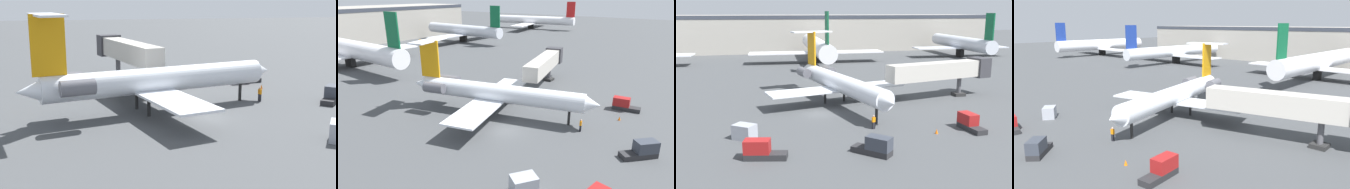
# 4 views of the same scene
# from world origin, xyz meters

# --- Properties ---
(ground_plane) EXTENTS (400.00, 400.00, 0.10)m
(ground_plane) POSITION_xyz_m (0.00, 0.00, -0.05)
(ground_plane) COLOR #424447
(regional_jet) EXTENTS (21.47, 28.56, 10.32)m
(regional_jet) POSITION_xyz_m (3.74, 4.89, 3.42)
(regional_jet) COLOR silver
(regional_jet) RESTS_ON ground_plane
(jet_bridge) EXTENTS (18.88, 7.03, 6.09)m
(jet_bridge) POSITION_xyz_m (21.45, 5.26, 4.41)
(jet_bridge) COLOR #B7B2A8
(jet_bridge) RESTS_ON ground_plane
(ground_crew_marshaller) EXTENTS (0.45, 0.34, 1.69)m
(ground_crew_marshaller) POSITION_xyz_m (5.36, -8.16, 0.86)
(ground_crew_marshaller) COLOR black
(ground_crew_marshaller) RESTS_ON ground_plane
(baggage_tug_lead) EXTENTS (1.77, 4.11, 1.90)m
(baggage_tug_lead) POSITION_xyz_m (16.33, -10.82, 0.84)
(baggage_tug_lead) COLOR #262628
(baggage_tug_lead) RESTS_ON ground_plane
(baggage_tug_trailing) EXTENTS (4.20, 2.18, 1.90)m
(baggage_tug_trailing) POSITION_xyz_m (-7.72, -14.65, 0.84)
(baggage_tug_trailing) COLOR #262628
(baggage_tug_trailing) RESTS_ON ground_plane
(baggage_tug_spare) EXTENTS (3.81, 3.83, 1.90)m
(baggage_tug_spare) POSITION_xyz_m (3.13, -16.05, 0.84)
(baggage_tug_spare) COLOR #262628
(baggage_tug_spare) RESTS_ON ground_plane
(cargo_container_uld) EXTENTS (2.82, 2.67, 1.67)m
(cargo_container_uld) POSITION_xyz_m (-9.41, -8.56, 0.84)
(cargo_container_uld) COLOR #999EA8
(cargo_container_uld) RESTS_ON ground_plane
(traffic_cone_near) EXTENTS (0.36, 0.36, 0.55)m
(traffic_cone_near) POSITION_xyz_m (11.86, -11.42, 0.28)
(traffic_cone_near) COLOR orange
(traffic_cone_near) RESTS_ON ground_plane
(terminal_building) EXTENTS (147.97, 23.38, 12.27)m
(terminal_building) POSITION_xyz_m (0.00, 87.06, 6.15)
(terminal_building) COLOR #9E998E
(terminal_building) RESTS_ON ground_plane
(parked_airliner_centre) EXTENTS (35.76, 42.47, 13.62)m
(parked_airliner_centre) POSITION_xyz_m (7.69, 50.92, 4.41)
(parked_airliner_centre) COLOR white
(parked_airliner_centre) RESTS_ON ground_plane
(parked_airliner_east_mid) EXTENTS (29.06, 34.46, 13.15)m
(parked_airliner_east_mid) POSITION_xyz_m (52.51, 54.93, 4.17)
(parked_airliner_east_mid) COLOR silver
(parked_airliner_east_mid) RESTS_ON ground_plane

